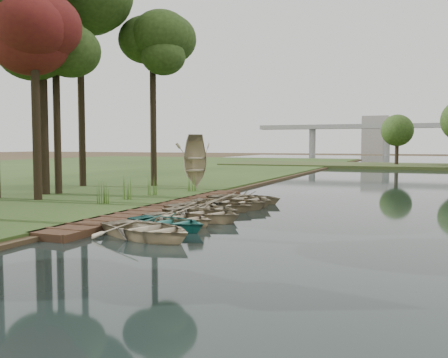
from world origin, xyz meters
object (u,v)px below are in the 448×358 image
at_px(boardwalk, 165,209).
at_px(rowboat_2, 179,216).
at_px(rowboat_1, 168,220).
at_px(stored_rowboat, 195,183).
at_px(rowboat_0, 147,227).

bearing_deg(boardwalk, rowboat_2, -54.19).
height_order(rowboat_1, rowboat_2, rowboat_1).
bearing_deg(rowboat_1, rowboat_2, 20.31).
bearing_deg(stored_rowboat, rowboat_0, -124.51).
bearing_deg(boardwalk, rowboat_1, -60.43).
bearing_deg(stored_rowboat, rowboat_1, -122.83).
distance_m(rowboat_0, rowboat_1, 1.81).
bearing_deg(rowboat_2, rowboat_0, -158.42).
bearing_deg(stored_rowboat, boardwalk, -127.86).
distance_m(rowboat_1, rowboat_2, 1.17).
bearing_deg(rowboat_0, rowboat_1, 24.93).
relative_size(boardwalk, rowboat_0, 4.30).
xyz_separation_m(rowboat_0, rowboat_1, (-0.21, 1.80, -0.05)).
height_order(rowboat_0, rowboat_1, rowboat_0).
relative_size(rowboat_0, rowboat_1, 1.14).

